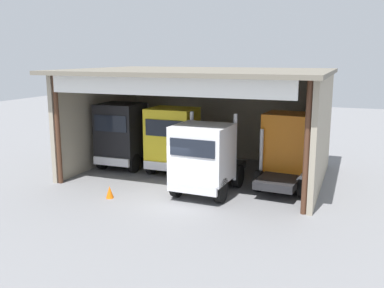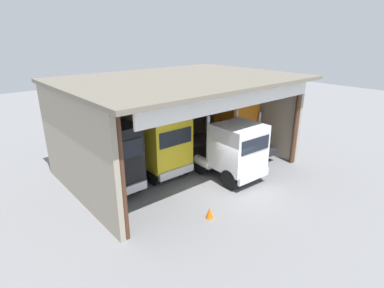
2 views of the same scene
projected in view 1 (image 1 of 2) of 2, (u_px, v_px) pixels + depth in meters
The scene contains 9 objects.
ground_plane at pixel (168, 198), 19.69m from camera, with size 80.00×80.00×0.00m, color slate.
workshop_shed at pixel (206, 102), 23.66m from camera, with size 13.20×9.83×5.68m.
truck_black_center_right_bay at pixel (124, 135), 24.71m from camera, with size 2.50×5.16×3.75m.
truck_yellow_yard_outside at pixel (174, 139), 23.54m from camera, with size 2.65×4.33×3.63m.
truck_white_right_bay at pixel (205, 158), 19.85m from camera, with size 2.67×5.22×3.73m.
truck_orange_center_left_bay at pixel (289, 149), 21.03m from camera, with size 2.66×4.33×3.63m.
oil_drum at pixel (267, 158), 25.39m from camera, with size 0.58×0.58×0.87m, color #194CB2.
tool_cart at pixel (192, 151), 27.10m from camera, with size 0.90×0.60×1.00m, color red.
traffic_cone at pixel (110, 192), 19.59m from camera, with size 0.36×0.36×0.56m, color orange.
Camera 1 is at (7.85, -17.12, 6.35)m, focal length 40.28 mm.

